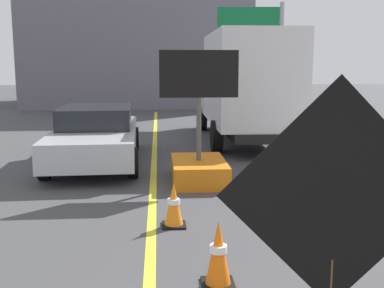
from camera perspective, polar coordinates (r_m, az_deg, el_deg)
lane_center_stripe at (r=6.97m, az=-4.97°, el=-10.54°), size 0.14×36.00×0.01m
roadwork_sign at (r=3.39m, az=16.95°, el=-6.62°), size 1.63×0.10×2.33m
arrow_board_trailer at (r=9.73m, az=0.82°, el=-1.80°), size 1.60×1.80×2.70m
box_truck at (r=14.94m, az=6.31°, el=7.22°), size 2.47×7.18×3.34m
pickup_car at (r=11.88m, az=-11.59°, el=1.13°), size 2.23×5.20×1.38m
highway_guide_sign at (r=20.37m, az=8.57°, el=12.31°), size 2.78×0.32×5.00m
far_building_block at (r=30.72m, az=-6.43°, el=14.07°), size 12.83×9.79×9.73m
traffic_cone_near_sign at (r=5.25m, az=3.21°, el=-13.16°), size 0.36×0.36×0.75m
traffic_cone_mid_lane at (r=7.08m, az=-2.24°, el=-7.41°), size 0.36×0.36×0.67m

